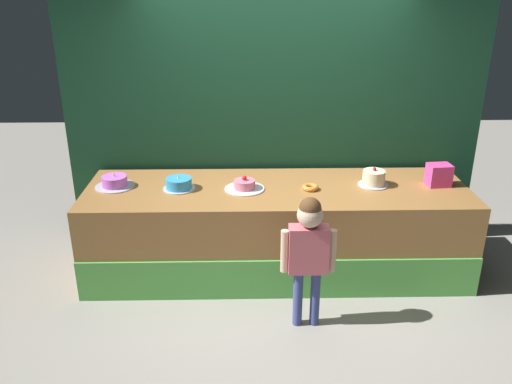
{
  "coord_description": "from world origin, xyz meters",
  "views": [
    {
      "loc": [
        -0.29,
        -3.86,
        2.58
      ],
      "look_at": [
        -0.19,
        0.31,
        0.87
      ],
      "focal_mm": 36.82,
      "sensor_mm": 36.0,
      "label": 1
    }
  ],
  "objects": [
    {
      "name": "ground_plane",
      "position": [
        0.0,
        0.0,
        0.0
      ],
      "size": [
        12.0,
        12.0,
        0.0
      ],
      "primitive_type": "plane",
      "color": "gray"
    },
    {
      "name": "stage_platform",
      "position": [
        0.0,
        0.51,
        0.41
      ],
      "size": [
        3.45,
        1.04,
        0.82
      ],
      "color": "#9E6B38",
      "rests_on": "ground_plane"
    },
    {
      "name": "curtain_backdrop",
      "position": [
        0.0,
        1.12,
        1.41
      ],
      "size": [
        4.03,
        0.08,
        2.83
      ],
      "primitive_type": "cube",
      "color": "#19472D",
      "rests_on": "ground_plane"
    },
    {
      "name": "child_figure",
      "position": [
        0.19,
        -0.37,
        0.71
      ],
      "size": [
        0.42,
        0.19,
        1.1
      ],
      "color": "#3F4C8C",
      "rests_on": "ground_plane"
    },
    {
      "name": "pink_box",
      "position": [
        1.46,
        0.54,
        0.92
      ],
      "size": [
        0.21,
        0.18,
        0.2
      ],
      "primitive_type": "cube",
      "rotation": [
        0.0,
        0.0,
        0.09
      ],
      "color": "#F04096",
      "rests_on": "stage_platform"
    },
    {
      "name": "donut",
      "position": [
        0.29,
        0.46,
        0.85
      ],
      "size": [
        0.15,
        0.15,
        0.04
      ],
      "primitive_type": "torus",
      "color": "orange",
      "rests_on": "stage_platform"
    },
    {
      "name": "cake_far_left",
      "position": [
        -1.46,
        0.57,
        0.87
      ],
      "size": [
        0.35,
        0.35,
        0.15
      ],
      "color": "silver",
      "rests_on": "stage_platform"
    },
    {
      "name": "cake_center_left",
      "position": [
        -0.88,
        0.5,
        0.87
      ],
      "size": [
        0.29,
        0.29,
        0.14
      ],
      "color": "silver",
      "rests_on": "stage_platform"
    },
    {
      "name": "cake_center_right",
      "position": [
        -0.29,
        0.48,
        0.86
      ],
      "size": [
        0.36,
        0.36,
        0.13
      ],
      "color": "silver",
      "rests_on": "stage_platform"
    },
    {
      "name": "cake_far_right",
      "position": [
        0.88,
        0.56,
        0.89
      ],
      "size": [
        0.28,
        0.28,
        0.17
      ],
      "color": "silver",
      "rests_on": "stage_platform"
    }
  ]
}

